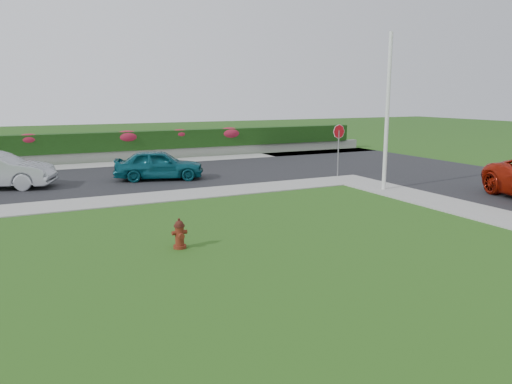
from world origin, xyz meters
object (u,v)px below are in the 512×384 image
sedan_teal (159,165)px  utility_pole (387,113)px  stop_sign (339,138)px  fire_hydrant (180,234)px

sedan_teal → utility_pole: 10.23m
sedan_teal → utility_pole: bearing=-113.4°
sedan_teal → utility_pole: utility_pole is taller
stop_sign → utility_pole: bearing=-76.5°
fire_hydrant → sedan_teal: (2.29, 10.33, 0.35)m
utility_pole → stop_sign: (0.23, 3.56, -1.28)m
fire_hydrant → stop_sign: size_ratio=0.31×
fire_hydrant → sedan_teal: bearing=77.0°
utility_pole → stop_sign: size_ratio=2.51×
sedan_teal → stop_sign: bearing=-93.3°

